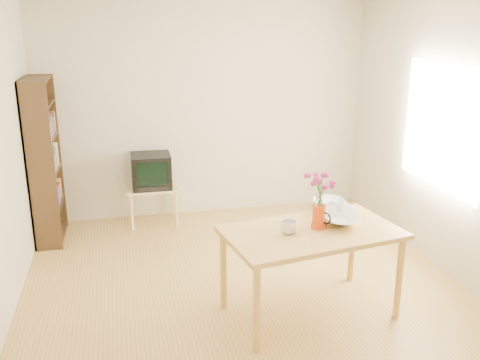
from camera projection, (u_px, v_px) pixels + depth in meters
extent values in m
plane|color=#B3893F|center=(247.00, 295.00, 4.82)|extent=(4.50, 4.50, 0.00)
plane|color=beige|center=(205.00, 111.00, 6.53)|extent=(4.00, 0.00, 4.00)
plane|color=beige|center=(368.00, 282.00, 2.34)|extent=(4.00, 0.00, 4.00)
plane|color=beige|center=(461.00, 144.00, 4.86)|extent=(0.00, 4.50, 4.50)
plane|color=white|center=(442.00, 127.00, 5.10)|extent=(0.00, 1.30, 1.30)
cube|color=gold|center=(312.00, 232.00, 4.34)|extent=(1.52, 1.03, 0.04)
cylinder|color=gold|center=(256.00, 310.00, 3.91)|extent=(0.06, 0.06, 0.71)
cylinder|color=gold|center=(399.00, 278.00, 4.38)|extent=(0.06, 0.06, 0.71)
cylinder|color=gold|center=(223.00, 270.00, 4.51)|extent=(0.06, 0.06, 0.71)
cylinder|color=gold|center=(352.00, 246.00, 4.99)|extent=(0.06, 0.06, 0.71)
cube|color=#E2C77F|center=(152.00, 188.00, 6.38)|extent=(0.60, 0.45, 0.03)
cylinder|color=#E2C77F|center=(132.00, 213.00, 6.22)|extent=(0.04, 0.04, 0.43)
cylinder|color=#E2C77F|center=(176.00, 210.00, 6.33)|extent=(0.04, 0.04, 0.43)
cylinder|color=#E2C77F|center=(131.00, 203.00, 6.56)|extent=(0.04, 0.04, 0.43)
cylinder|color=#E2C77F|center=(173.00, 199.00, 6.67)|extent=(0.04, 0.04, 0.43)
cube|color=#342111|center=(40.00, 170.00, 5.48)|extent=(0.28, 0.02, 1.80)
cube|color=#342111|center=(48.00, 154.00, 6.11)|extent=(0.28, 0.03, 1.80)
cube|color=#342111|center=(32.00, 162.00, 5.77)|extent=(0.02, 0.70, 1.80)
cube|color=#342111|center=(53.00, 235.00, 6.05)|extent=(0.27, 0.65, 0.02)
cube|color=#342111|center=(49.00, 205.00, 5.94)|extent=(0.27, 0.65, 0.02)
cube|color=#342111|center=(46.00, 172.00, 5.83)|extent=(0.27, 0.65, 0.02)
cube|color=#342111|center=(42.00, 138.00, 5.72)|extent=(0.27, 0.65, 0.02)
cube|color=#342111|center=(38.00, 104.00, 5.61)|extent=(0.27, 0.65, 0.02)
cube|color=#342111|center=(35.00, 79.00, 5.53)|extent=(0.27, 0.65, 0.02)
cylinder|color=#DB410C|center=(319.00, 217.00, 4.36)|extent=(0.11, 0.11, 0.18)
cylinder|color=#DB410C|center=(319.00, 226.00, 4.39)|extent=(0.13, 0.13, 0.02)
cylinder|color=#DB410C|center=(320.00, 206.00, 4.33)|extent=(0.12, 0.12, 0.01)
cone|color=#DB410C|center=(318.00, 211.00, 4.29)|extent=(0.07, 0.08, 0.06)
torus|color=black|center=(320.00, 213.00, 4.42)|extent=(0.06, 0.10, 0.10)
imported|color=white|center=(289.00, 227.00, 4.26)|extent=(0.15, 0.15, 0.10)
imported|color=white|center=(336.00, 192.00, 4.56)|extent=(0.53, 0.53, 0.44)
imported|color=white|center=(332.00, 197.00, 4.56)|extent=(0.10, 0.10, 0.07)
imported|color=white|center=(340.00, 196.00, 4.60)|extent=(0.08, 0.08, 0.07)
cube|color=black|center=(151.00, 171.00, 6.31)|extent=(0.46, 0.42, 0.40)
cube|color=black|center=(151.00, 167.00, 6.38)|extent=(0.32, 0.23, 0.28)
cube|color=black|center=(152.00, 174.00, 6.11)|extent=(0.36, 0.02, 0.28)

